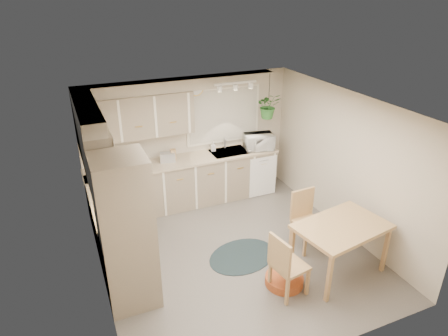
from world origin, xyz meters
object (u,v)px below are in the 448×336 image
(dining_table, at_px, (339,249))
(pet_bed, at_px, (284,280))
(braided_rug, at_px, (242,256))
(chair_back, at_px, (309,221))
(microwave, at_px, (259,140))
(chair_left, at_px, (290,264))

(dining_table, relative_size, pet_bed, 2.34)
(braided_rug, xyz_separation_m, pet_bed, (0.28, -0.80, 0.06))
(braided_rug, bearing_deg, dining_table, -37.14)
(dining_table, relative_size, braided_rug, 1.14)
(dining_table, height_order, braided_rug, dining_table)
(dining_table, relative_size, chair_back, 1.33)
(dining_table, distance_m, microwave, 2.79)
(chair_back, relative_size, microwave, 1.73)
(chair_back, relative_size, braided_rug, 0.86)
(chair_left, xyz_separation_m, braided_rug, (-0.24, 0.96, -0.47))
(microwave, bearing_deg, pet_bed, -98.65)
(chair_back, bearing_deg, pet_bed, 34.88)
(braided_rug, distance_m, pet_bed, 0.85)
(chair_left, xyz_separation_m, microwave, (0.97, 2.80, 0.65))
(chair_back, bearing_deg, chair_left, 39.96)
(chair_back, height_order, braided_rug, chair_back)
(dining_table, height_order, chair_back, chair_back)
(chair_left, height_order, chair_back, chair_back)
(chair_back, distance_m, braided_rug, 1.19)
(dining_table, xyz_separation_m, chair_back, (-0.06, 0.68, 0.08))
(chair_back, height_order, pet_bed, chair_back)
(pet_bed, bearing_deg, chair_back, 38.22)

